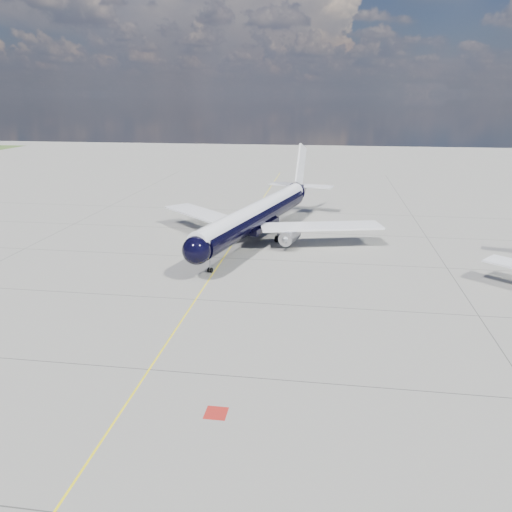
% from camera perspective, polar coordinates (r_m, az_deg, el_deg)
% --- Properties ---
extents(ground, '(320.00, 320.00, 0.00)m').
position_cam_1_polar(ground, '(74.36, -2.96, 0.97)').
color(ground, gray).
rests_on(ground, ground).
extents(taxiway_centerline, '(0.16, 160.00, 0.01)m').
position_cam_1_polar(taxiway_centerline, '(69.69, -3.75, -0.22)').
color(taxiway_centerline, yellow).
rests_on(taxiway_centerline, ground).
extents(red_marking, '(1.60, 1.60, 0.01)m').
position_cam_1_polar(red_marking, '(37.51, -4.59, -17.45)').
color(red_marking, maroon).
rests_on(red_marking, ground).
extents(main_airliner, '(36.41, 45.07, 13.22)m').
position_cam_1_polar(main_airliner, '(77.51, 0.44, 4.84)').
color(main_airliner, black).
rests_on(main_airliner, ground).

